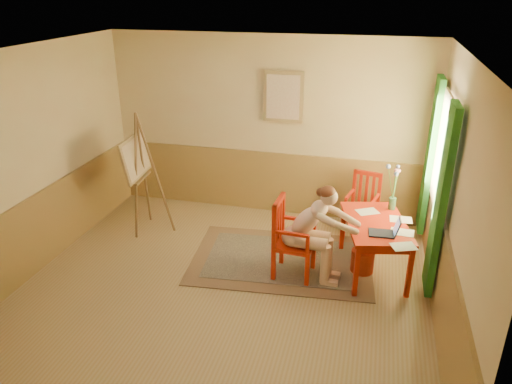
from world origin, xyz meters
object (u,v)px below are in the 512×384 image
(chair_back, at_px, (363,205))
(laptop, at_px, (386,231))
(easel, at_px, (138,162))
(table, at_px, (375,228))
(chair_left, at_px, (291,238))
(figure, at_px, (313,229))

(chair_back, xyz_separation_m, laptop, (0.31, -1.28, 0.28))
(chair_back, height_order, easel, easel)
(laptop, distance_m, easel, 3.61)
(table, height_order, chair_left, chair_left)
(figure, relative_size, easel, 0.71)
(easel, bearing_deg, chair_back, 10.72)
(chair_left, relative_size, figure, 0.81)
(chair_left, relative_size, laptop, 2.85)
(table, xyz_separation_m, easel, (-3.41, 0.37, 0.45))
(chair_back, relative_size, figure, 0.74)
(table, bearing_deg, laptop, -68.07)
(chair_left, bearing_deg, table, 17.68)
(chair_left, relative_size, easel, 0.57)
(table, height_order, easel, easel)
(chair_left, xyz_separation_m, laptop, (1.14, 0.03, 0.24))
(table, bearing_deg, easel, 173.74)
(chair_back, bearing_deg, table, -78.85)
(chair_left, height_order, chair_back, chair_left)
(laptop, bearing_deg, chair_left, -178.75)
(table, relative_size, chair_back, 1.39)
(table, xyz_separation_m, chair_back, (-0.19, 0.98, -0.15))
(chair_back, distance_m, figure, 1.47)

